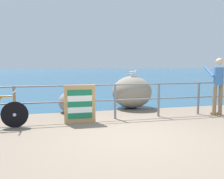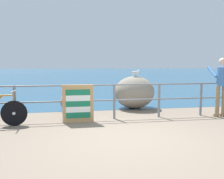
% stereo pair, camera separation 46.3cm
% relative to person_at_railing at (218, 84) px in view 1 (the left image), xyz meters
% --- Properties ---
extents(ground_plane, '(120.00, 120.00, 0.10)m').
position_rel_person_at_railing_xyz_m(ground_plane, '(-3.22, 18.43, -1.04)').
color(ground_plane, '#756656').
extents(sea_surface, '(120.00, 90.00, 0.01)m').
position_rel_person_at_railing_xyz_m(sea_surface, '(-3.22, 46.54, -0.99)').
color(sea_surface, navy).
rests_on(sea_surface, ground_plane).
extents(promenade_railing, '(8.31, 0.07, 1.02)m').
position_rel_person_at_railing_xyz_m(promenade_railing, '(-3.22, 0.28, -0.36)').
color(promenade_railing, slate).
rests_on(promenade_railing, ground_plane).
extents(person_at_railing, '(0.48, 0.65, 1.78)m').
position_rel_person_at_railing_xyz_m(person_at_railing, '(0.00, 0.00, 0.00)').
color(person_at_railing, '#8C7251').
rests_on(person_at_railing, ground_plane).
extents(folded_deckchair_stack, '(0.84, 0.10, 1.04)m').
position_rel_person_at_railing_xyz_m(folded_deckchair_stack, '(-4.27, 0.02, -0.47)').
color(folded_deckchair_stack, tan).
rests_on(folded_deckchair_stack, ground_plane).
extents(breakwater_boulder_main, '(1.45, 1.31, 1.17)m').
position_rel_person_at_railing_xyz_m(breakwater_boulder_main, '(-2.20, 1.80, -0.41)').
color(breakwater_boulder_main, gray).
rests_on(breakwater_boulder_main, ground).
extents(breakwater_boulder_left, '(0.73, 0.84, 0.68)m').
position_rel_person_at_railing_xyz_m(breakwater_boulder_left, '(-4.46, 1.59, -0.65)').
color(breakwater_boulder_left, gray).
rests_on(breakwater_boulder_left, ground).
extents(seagull, '(0.34, 0.13, 0.23)m').
position_rel_person_at_railing_xyz_m(seagull, '(-2.18, 1.76, 0.31)').
color(seagull, gold).
rests_on(seagull, breakwater_boulder_main).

